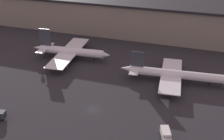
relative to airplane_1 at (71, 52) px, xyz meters
The scene contains 5 objects.
ground 43.18m from the airplane_1, 54.52° to the right, with size 600.00×600.00×0.00m, color #26262B.
terminal_building 51.10m from the airplane_1, 60.50° to the left, with size 241.36×29.27×19.10m.
airplane_1 is the anchor object (origin of this frame).
airplane_2 49.42m from the airplane_1, ahead, with size 44.59×30.73×11.65m.
service_vehicle_3 66.54m from the airplane_1, 39.89° to the right, with size 4.76×7.93×3.00m.
Camera 1 is at (31.05, -72.77, 56.21)m, focal length 45.00 mm.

